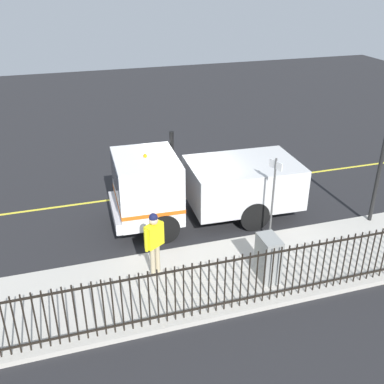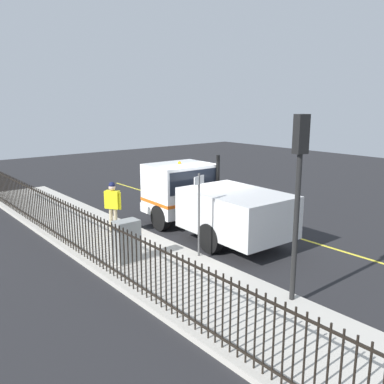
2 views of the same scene
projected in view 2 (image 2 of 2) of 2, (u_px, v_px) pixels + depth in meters
name	position (u px, v px, depth m)	size (l,w,h in m)	color
ground_plane	(208.00, 230.00, 15.17)	(50.03, 50.03, 0.00)	#232326
sidewalk_slab	(125.00, 250.00, 12.97)	(3.08, 22.74, 0.13)	#B7B2A8
lane_marking	(243.00, 221.00, 16.33)	(0.12, 20.47, 0.01)	yellow
work_truck	(204.00, 198.00, 14.57)	(2.61, 6.14, 2.73)	white
worker_standing	(113.00, 201.00, 14.37)	(0.47, 0.57, 1.80)	yellow
iron_fence	(85.00, 234.00, 11.97)	(0.04, 19.37, 1.49)	black
traffic_light_near	(299.00, 172.00, 8.93)	(0.33, 0.26, 4.28)	black
utility_cabinet	(127.00, 241.00, 11.75)	(0.73, 0.46, 1.22)	gray
traffic_cone	(242.00, 219.00, 15.57)	(0.43, 0.43, 0.62)	orange
street_sign	(199.00, 206.00, 11.95)	(0.49, 0.17, 2.52)	#4C4C4C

